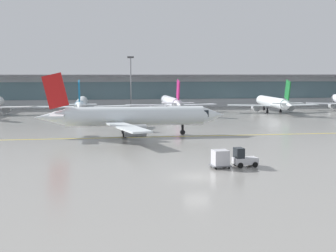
{
  "coord_description": "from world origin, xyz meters",
  "views": [
    {
      "loc": [
        -8.68,
        -42.96,
        10.18
      ],
      "look_at": [
        -0.49,
        17.45,
        3.0
      ],
      "focal_mm": 48.6,
      "sensor_mm": 36.0,
      "label": 1
    }
  ],
  "objects_px": {
    "baggage_tug": "(243,159)",
    "cargo_dolly_lead": "(220,158)",
    "gate_airplane_3": "(171,102)",
    "apron_light_mast_1": "(131,80)",
    "gate_airplane_4": "(273,102)",
    "taxiing_regional_jet": "(133,117)",
    "gate_airplane_2": "(81,104)"
  },
  "relations": [
    {
      "from": "taxiing_regional_jet",
      "to": "gate_airplane_3",
      "type": "bearing_deg",
      "value": 73.41
    },
    {
      "from": "apron_light_mast_1",
      "to": "gate_airplane_4",
      "type": "bearing_deg",
      "value": -23.57
    },
    {
      "from": "gate_airplane_3",
      "to": "gate_airplane_2",
      "type": "bearing_deg",
      "value": 94.55
    },
    {
      "from": "gate_airplane_2",
      "to": "apron_light_mast_1",
      "type": "xyz_separation_m",
      "value": [
        12.93,
        13.65,
        5.44
      ]
    },
    {
      "from": "gate_airplane_4",
      "to": "cargo_dolly_lead",
      "type": "height_order",
      "value": "gate_airplane_4"
    },
    {
      "from": "gate_airplane_4",
      "to": "taxiing_regional_jet",
      "type": "height_order",
      "value": "taxiing_regional_jet"
    },
    {
      "from": "gate_airplane_4",
      "to": "taxiing_regional_jet",
      "type": "relative_size",
      "value": 0.84
    },
    {
      "from": "gate_airplane_2",
      "to": "cargo_dolly_lead",
      "type": "distance_m",
      "value": 69.26
    },
    {
      "from": "gate_airplane_3",
      "to": "baggage_tug",
      "type": "distance_m",
      "value": 69.07
    },
    {
      "from": "gate_airplane_3",
      "to": "apron_light_mast_1",
      "type": "height_order",
      "value": "apron_light_mast_1"
    },
    {
      "from": "gate_airplane_3",
      "to": "taxiing_regional_jet",
      "type": "bearing_deg",
      "value": 162.3
    },
    {
      "from": "gate_airplane_3",
      "to": "cargo_dolly_lead",
      "type": "bearing_deg",
      "value": 174.56
    },
    {
      "from": "gate_airplane_2",
      "to": "taxiing_regional_jet",
      "type": "distance_m",
      "value": 41.67
    },
    {
      "from": "gate_airplane_4",
      "to": "gate_airplane_2",
      "type": "bearing_deg",
      "value": 89.37
    },
    {
      "from": "cargo_dolly_lead",
      "to": "apron_light_mast_1",
      "type": "bearing_deg",
      "value": 87.26
    },
    {
      "from": "cargo_dolly_lead",
      "to": "gate_airplane_2",
      "type": "bearing_deg",
      "value": 98.75
    },
    {
      "from": "gate_airplane_3",
      "to": "apron_light_mast_1",
      "type": "xyz_separation_m",
      "value": [
        -9.67,
        11.15,
        5.44
      ]
    },
    {
      "from": "gate_airplane_3",
      "to": "taxiing_regional_jet",
      "type": "distance_m",
      "value": 44.58
    },
    {
      "from": "baggage_tug",
      "to": "cargo_dolly_lead",
      "type": "relative_size",
      "value": 1.21
    },
    {
      "from": "cargo_dolly_lead",
      "to": "apron_light_mast_1",
      "type": "height_order",
      "value": "apron_light_mast_1"
    },
    {
      "from": "gate_airplane_4",
      "to": "cargo_dolly_lead",
      "type": "relative_size",
      "value": 11.43
    },
    {
      "from": "gate_airplane_2",
      "to": "gate_airplane_4",
      "type": "height_order",
      "value": "same"
    },
    {
      "from": "baggage_tug",
      "to": "apron_light_mast_1",
      "type": "height_order",
      "value": "apron_light_mast_1"
    },
    {
      "from": "gate_airplane_2",
      "to": "gate_airplane_4",
      "type": "bearing_deg",
      "value": -92.92
    },
    {
      "from": "gate_airplane_4",
      "to": "apron_light_mast_1",
      "type": "relative_size",
      "value": 1.77
    },
    {
      "from": "taxiing_regional_jet",
      "to": "baggage_tug",
      "type": "bearing_deg",
      "value": -68.93
    },
    {
      "from": "taxiing_regional_jet",
      "to": "apron_light_mast_1",
      "type": "bearing_deg",
      "value": 86.63
    },
    {
      "from": "gate_airplane_4",
      "to": "baggage_tug",
      "type": "xyz_separation_m",
      "value": [
        -27.62,
        -64.71,
        -1.68
      ]
    },
    {
      "from": "gate_airplane_2",
      "to": "taxiing_regional_jet",
      "type": "xyz_separation_m",
      "value": [
        10.36,
        -40.36,
        0.49
      ]
    },
    {
      "from": "apron_light_mast_1",
      "to": "taxiing_regional_jet",
      "type": "bearing_deg",
      "value": -92.72
    },
    {
      "from": "gate_airplane_2",
      "to": "taxiing_regional_jet",
      "type": "bearing_deg",
      "value": -166.36
    },
    {
      "from": "cargo_dolly_lead",
      "to": "baggage_tug",
      "type": "bearing_deg",
      "value": -0.0
    }
  ]
}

